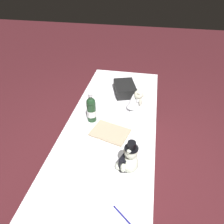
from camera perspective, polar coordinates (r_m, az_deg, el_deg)
The scene contains 8 objects.
ground_plane at distance 2.38m, azimuth 0.00°, elevation -15.80°, with size 12.00×12.00×0.00m, color #47191E.
reception_table at distance 2.11m, azimuth 0.00°, elevation -9.94°, with size 2.01×0.78×0.71m, color white.
teddy_bear_groom at distance 1.43m, azimuth 4.69°, elevation -13.02°, with size 0.16×0.16×0.27m.
teddy_bear_bride at distance 1.95m, azimuth 6.81°, elevation 2.89°, with size 0.16×0.19×0.22m.
champagne_bottle at distance 1.81m, azimuth -5.74°, elevation 0.79°, with size 0.08×0.08×0.28m.
signing_pen at distance 1.32m, azimuth 2.61°, elevation -26.43°, with size 0.10×0.12×0.01m.
gift_case_black at distance 2.23m, azimuth 3.54°, elevation 6.49°, with size 0.34×0.29×0.11m.
guestbook at distance 1.73m, azimuth -0.57°, elevation -5.68°, with size 0.21×0.30×0.02m, color tan.
Camera 1 is at (-1.41, -0.27, 1.90)m, focal length 33.06 mm.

